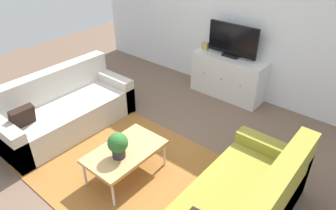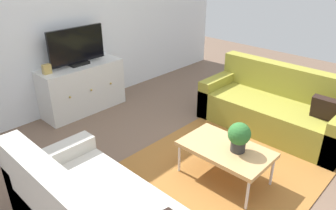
{
  "view_description": "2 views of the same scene",
  "coord_description": "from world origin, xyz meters",
  "px_view_note": "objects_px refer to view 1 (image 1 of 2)",
  "views": [
    {
      "loc": [
        2.16,
        -2.03,
        2.7
      ],
      "look_at": [
        0.0,
        0.57,
        0.62
      ],
      "focal_mm": 32.8,
      "sensor_mm": 36.0,
      "label": 1
    },
    {
      "loc": [
        -2.4,
        -1.7,
        2.21
      ],
      "look_at": [
        0.0,
        0.57,
        0.62
      ],
      "focal_mm": 34.05,
      "sensor_mm": 36.0,
      "label": 2
    }
  ],
  "objects_px": {
    "coffee_table": "(125,152)",
    "tv_console": "(228,76)",
    "couch_left_side": "(63,110)",
    "potted_plant": "(118,144)",
    "flat_screen_tv": "(233,41)",
    "mantel_clock": "(205,46)"
  },
  "relations": [
    {
      "from": "potted_plant",
      "to": "flat_screen_tv",
      "type": "relative_size",
      "value": 0.36
    },
    {
      "from": "tv_console",
      "to": "flat_screen_tv",
      "type": "xyz_separation_m",
      "value": [
        0.0,
        0.02,
        0.63
      ]
    },
    {
      "from": "potted_plant",
      "to": "tv_console",
      "type": "bearing_deg",
      "value": 92.69
    },
    {
      "from": "couch_left_side",
      "to": "flat_screen_tv",
      "type": "xyz_separation_m",
      "value": [
        1.37,
        2.39,
        0.71
      ]
    },
    {
      "from": "potted_plant",
      "to": "tv_console",
      "type": "xyz_separation_m",
      "value": [
        -0.12,
        2.62,
        -0.2
      ]
    },
    {
      "from": "coffee_table",
      "to": "tv_console",
      "type": "distance_m",
      "value": 2.51
    },
    {
      "from": "flat_screen_tv",
      "to": "tv_console",
      "type": "bearing_deg",
      "value": -90.0
    },
    {
      "from": "flat_screen_tv",
      "to": "couch_left_side",
      "type": "bearing_deg",
      "value": -119.7
    },
    {
      "from": "coffee_table",
      "to": "tv_console",
      "type": "xyz_separation_m",
      "value": [
        -0.09,
        2.5,
        -0.0
      ]
    },
    {
      "from": "coffee_table",
      "to": "potted_plant",
      "type": "distance_m",
      "value": 0.24
    },
    {
      "from": "tv_console",
      "to": "mantel_clock",
      "type": "distance_m",
      "value": 0.66
    },
    {
      "from": "coffee_table",
      "to": "flat_screen_tv",
      "type": "bearing_deg",
      "value": 92.05
    },
    {
      "from": "tv_console",
      "to": "couch_left_side",
      "type": "bearing_deg",
      "value": -119.9
    },
    {
      "from": "tv_console",
      "to": "mantel_clock",
      "type": "xyz_separation_m",
      "value": [
        -0.5,
        0.0,
        0.43
      ]
    },
    {
      "from": "flat_screen_tv",
      "to": "mantel_clock",
      "type": "distance_m",
      "value": 0.54
    },
    {
      "from": "couch_left_side",
      "to": "coffee_table",
      "type": "distance_m",
      "value": 1.46
    },
    {
      "from": "coffee_table",
      "to": "flat_screen_tv",
      "type": "relative_size",
      "value": 1.07
    },
    {
      "from": "coffee_table",
      "to": "potted_plant",
      "type": "height_order",
      "value": "potted_plant"
    },
    {
      "from": "tv_console",
      "to": "mantel_clock",
      "type": "bearing_deg",
      "value": 179.99
    },
    {
      "from": "couch_left_side",
      "to": "potted_plant",
      "type": "xyz_separation_m",
      "value": [
        1.49,
        -0.25,
        0.29
      ]
    },
    {
      "from": "flat_screen_tv",
      "to": "mantel_clock",
      "type": "relative_size",
      "value": 6.65
    },
    {
      "from": "flat_screen_tv",
      "to": "coffee_table",
      "type": "bearing_deg",
      "value": -87.95
    }
  ]
}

